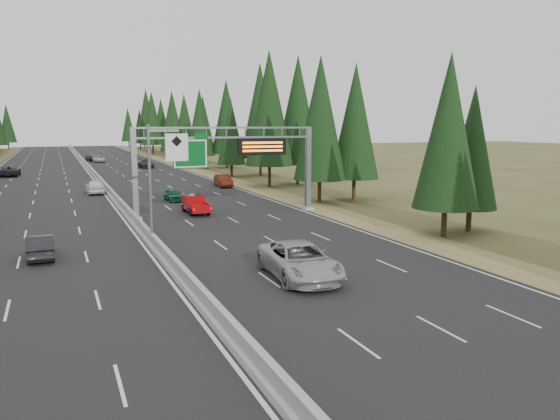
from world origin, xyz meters
The scene contains 16 objects.
road centered at (0.00, 80.00, 0.04)m, with size 32.00×260.00×0.08m, color black.
shoulder_right centered at (17.80, 80.00, 0.03)m, with size 3.60×260.00×0.06m, color olive.
median_barrier centered at (0.00, 80.00, 0.41)m, with size 0.70×260.00×0.85m.
sign_gantry centered at (8.92, 34.88, 5.27)m, with size 16.75×0.98×7.80m.
hov_sign_pole centered at (0.58, 24.97, 4.72)m, with size 2.80×0.50×8.00m.
tree_row_right centered at (22.20, 67.75, 9.27)m, with size 11.98×241.82×18.71m.
silver_minivan centered at (5.87, 14.25, 1.00)m, with size 3.05×6.62×1.84m, color #A7A6AB.
red_pickup centered at (5.93, 37.50, 0.97)m, with size 1.77×4.94×1.61m.
car_ahead_green centered at (5.74, 46.09, 0.73)m, with size 1.52×3.79×1.29m, color #145A39.
car_ahead_dkred centered at (14.50, 57.05, 0.86)m, with size 1.66×4.76×1.57m, color #53180B.
car_ahead_dkgrey centered at (10.14, 92.90, 0.89)m, with size 2.26×5.57×1.62m, color black.
car_ahead_white centered at (3.26, 113.06, 0.80)m, with size 2.38×5.15×1.43m, color #B8B8B8.
car_ahead_far centered at (1.50, 116.61, 0.76)m, with size 1.60×3.98×1.36m, color black.
car_onc_near centered at (-6.82, 24.07, 0.80)m, with size 1.52×4.35×1.43m, color black.
car_onc_white centered at (-1.50, 55.70, 0.90)m, with size 1.94×4.83×1.65m, color white.
car_onc_far centered at (-12.24, 83.82, 0.90)m, with size 2.72×5.90×1.64m, color black.
Camera 1 is at (-5.74, -11.08, 8.05)m, focal length 35.00 mm.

